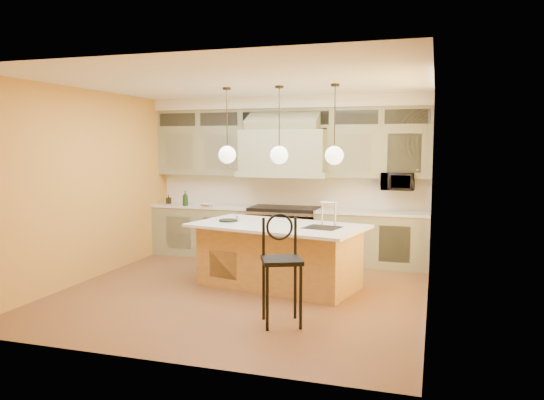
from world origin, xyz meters
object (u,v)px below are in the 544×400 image
(kitchen_island, at_px, (279,254))
(microwave, at_px, (398,181))
(counter_stool, at_px, (281,262))
(range, at_px, (284,233))

(kitchen_island, relative_size, microwave, 4.95)
(kitchen_island, height_order, counter_stool, kitchen_island)
(microwave, bearing_deg, range, -176.88)
(range, bearing_deg, microwave, 3.12)
(kitchen_island, bearing_deg, range, 115.53)
(range, xyz_separation_m, microwave, (1.95, 0.11, 0.96))
(range, bearing_deg, counter_stool, -74.75)
(kitchen_island, distance_m, counter_stool, 1.65)
(range, xyz_separation_m, kitchen_island, (0.40, -1.70, -0.01))
(range, distance_m, counter_stool, 3.38)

